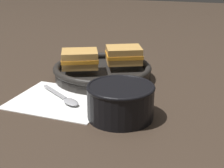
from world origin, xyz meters
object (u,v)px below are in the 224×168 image
at_px(skillet, 103,71).
at_px(sandwich_near_right, 124,55).
at_px(sandwich_near_left, 80,59).
at_px(spoon, 66,99).
at_px(soup_bowl, 121,99).

height_order(skillet, sandwich_near_right, sandwich_near_right).
bearing_deg(skillet, sandwich_near_left, -143.57).
height_order(sandwich_near_left, sandwich_near_right, same).
distance_m(spoon, sandwich_near_right, 0.24).
distance_m(skillet, sandwich_near_left, 0.08).
bearing_deg(soup_bowl, skillet, 116.97).
relative_size(skillet, sandwich_near_right, 3.21).
relative_size(sandwich_near_left, sandwich_near_right, 1.00).
distance_m(spoon, skillet, 0.19).
relative_size(soup_bowl, spoon, 1.05).
height_order(soup_bowl, skillet, soup_bowl).
bearing_deg(spoon, sandwich_near_right, 105.71).
xyz_separation_m(soup_bowl, skillet, (-0.12, 0.23, -0.02)).
bearing_deg(sandwich_near_left, spoon, -81.38).
xyz_separation_m(skillet, sandwich_near_right, (0.05, 0.03, 0.04)).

